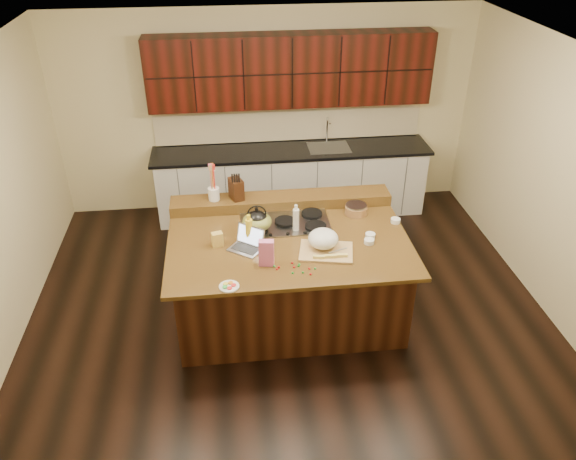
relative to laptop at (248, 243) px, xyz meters
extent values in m
cube|color=black|center=(0.41, 0.10, -0.98)|extent=(5.50, 5.00, 0.01)
cube|color=silver|center=(0.41, 0.10, 1.73)|extent=(5.50, 5.00, 0.01)
cube|color=beige|center=(0.41, 2.61, 0.37)|extent=(5.50, 0.01, 2.70)
cube|color=beige|center=(0.41, -2.40, 0.37)|extent=(5.50, 0.01, 2.70)
cube|color=beige|center=(3.17, 0.10, 0.37)|extent=(0.01, 5.00, 2.70)
cube|color=black|center=(0.41, 0.10, -0.54)|extent=(2.22, 1.42, 0.88)
cube|color=black|center=(0.41, 0.10, -0.08)|extent=(2.40, 1.60, 0.04)
cube|color=black|center=(0.41, 0.80, 0.00)|extent=(2.40, 0.30, 0.12)
cube|color=gray|center=(0.41, 0.40, -0.05)|extent=(0.92, 0.52, 0.02)
cylinder|color=black|center=(0.11, 0.53, -0.03)|extent=(0.22, 0.22, 0.03)
cylinder|color=black|center=(0.71, 0.53, -0.03)|extent=(0.22, 0.22, 0.03)
cylinder|color=black|center=(0.11, 0.27, -0.03)|extent=(0.22, 0.22, 0.03)
cylinder|color=black|center=(0.71, 0.27, -0.03)|extent=(0.22, 0.22, 0.03)
cylinder|color=black|center=(0.41, 0.40, -0.03)|extent=(0.22, 0.22, 0.03)
cube|color=silver|center=(0.71, 2.27, -0.53)|extent=(3.60, 0.62, 0.90)
cube|color=black|center=(0.71, 2.27, -0.06)|extent=(3.70, 0.66, 0.04)
cube|color=gray|center=(1.21, 2.27, -0.04)|extent=(0.55, 0.42, 0.01)
cylinder|color=gray|center=(1.21, 2.45, 0.14)|extent=(0.02, 0.02, 0.36)
cube|color=black|center=(0.71, 2.42, 0.97)|extent=(3.60, 0.34, 0.90)
cube|color=beige|center=(0.71, 2.58, 0.22)|extent=(3.60, 0.03, 0.50)
ellipsoid|color=black|center=(0.11, 0.27, 0.09)|extent=(0.27, 0.27, 0.20)
ellipsoid|color=olive|center=(0.11, 0.27, 0.07)|extent=(0.37, 0.37, 0.17)
cube|color=#B7B7BC|center=(-0.03, -0.04, -0.05)|extent=(0.37, 0.35, 0.01)
cube|color=black|center=(-0.03, -0.04, -0.04)|extent=(0.28, 0.25, 0.00)
cube|color=#B7B7BC|center=(0.03, 0.05, 0.06)|extent=(0.28, 0.23, 0.19)
cube|color=silver|center=(0.03, 0.04, 0.06)|extent=(0.25, 0.20, 0.17)
cylinder|color=yellow|center=(0.02, 0.08, 0.08)|extent=(0.08, 0.08, 0.27)
cylinder|color=silver|center=(0.50, 0.26, 0.07)|extent=(0.08, 0.08, 0.25)
cube|color=tan|center=(0.74, -0.17, -0.04)|extent=(0.57, 0.46, 0.02)
ellipsoid|color=white|center=(0.72, -0.10, 0.06)|extent=(0.29, 0.29, 0.18)
cube|color=#EDD872|center=(0.65, -0.29, -0.02)|extent=(0.11, 0.03, 0.03)
cube|color=#EDD872|center=(0.76, -0.29, -0.02)|extent=(0.11, 0.03, 0.03)
cube|color=#EDD872|center=(0.87, -0.29, -0.02)|extent=(0.11, 0.03, 0.03)
cylinder|color=gray|center=(0.85, -0.19, -0.03)|extent=(0.19, 0.08, 0.01)
cylinder|color=white|center=(1.19, -0.06, -0.03)|extent=(0.12, 0.12, 0.04)
cylinder|color=white|center=(1.56, 0.30, -0.03)|extent=(0.13, 0.13, 0.04)
cylinder|color=white|center=(1.23, 0.05, -0.03)|extent=(0.12, 0.12, 0.04)
cylinder|color=#996B3F|center=(1.19, 0.53, -0.01)|extent=(0.25, 0.25, 0.09)
cone|color=silver|center=(0.76, -0.12, -0.02)|extent=(0.09, 0.09, 0.07)
cube|color=pink|center=(0.16, -0.30, 0.07)|extent=(0.15, 0.09, 0.26)
cylinder|color=white|center=(-0.20, -0.61, -0.05)|extent=(0.20, 0.20, 0.01)
cube|color=gold|center=(-0.29, 0.07, 0.02)|extent=(0.12, 0.10, 0.15)
cylinder|color=white|center=(-0.31, 0.80, 0.13)|extent=(0.12, 0.12, 0.14)
cube|color=black|center=(-0.07, 0.80, 0.18)|extent=(0.17, 0.22, 0.23)
ellipsoid|color=red|center=(0.41, -0.39, -0.05)|extent=(0.02, 0.02, 0.02)
ellipsoid|color=#198C26|center=(0.38, -0.48, -0.05)|extent=(0.02, 0.02, 0.02)
ellipsoid|color=red|center=(0.54, -0.51, -0.05)|extent=(0.02, 0.02, 0.02)
ellipsoid|color=#198C26|center=(0.59, -0.43, -0.05)|extent=(0.02, 0.02, 0.02)
ellipsoid|color=red|center=(0.53, -0.30, -0.05)|extent=(0.02, 0.02, 0.02)
ellipsoid|color=#198C26|center=(0.46, -0.35, -0.05)|extent=(0.02, 0.02, 0.02)
ellipsoid|color=red|center=(0.40, -0.32, -0.05)|extent=(0.02, 0.02, 0.02)
ellipsoid|color=#198C26|center=(0.47, -0.48, -0.05)|extent=(0.02, 0.02, 0.02)
ellipsoid|color=red|center=(0.54, -0.43, -0.05)|extent=(0.02, 0.02, 0.02)
ellipsoid|color=#198C26|center=(0.45, -0.37, -0.05)|extent=(0.02, 0.02, 0.02)
ellipsoid|color=red|center=(0.27, -0.37, -0.05)|extent=(0.02, 0.02, 0.02)
ellipsoid|color=#198C26|center=(0.22, -0.35, -0.05)|extent=(0.02, 0.02, 0.02)
ellipsoid|color=red|center=(0.25, -0.40, -0.05)|extent=(0.02, 0.02, 0.02)
camera|label=1|loc=(-0.14, -4.57, 2.95)|focal=35.00mm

